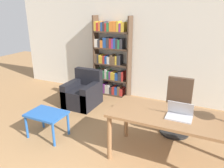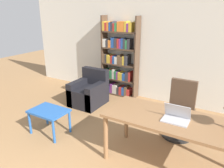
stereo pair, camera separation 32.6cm
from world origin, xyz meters
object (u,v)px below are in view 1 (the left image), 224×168
(desk, at_px, (174,121))
(laptop, at_px, (179,114))
(bookshelf, at_px, (111,60))
(office_chair, at_px, (177,109))
(side_table_blue, at_px, (47,116))
(armchair, at_px, (83,94))

(desk, relative_size, laptop, 5.28)
(bookshelf, bearing_deg, laptop, -45.97)
(desk, bearing_deg, laptop, -27.87)
(office_chair, relative_size, side_table_blue, 1.53)
(desk, xyz_separation_m, laptop, (0.07, -0.04, 0.15))
(desk, height_order, bookshelf, bookshelf)
(office_chair, height_order, side_table_blue, office_chair)
(desk, bearing_deg, office_chair, 95.07)
(desk, xyz_separation_m, bookshelf, (-1.99, 2.10, 0.28))
(side_table_blue, bearing_deg, laptop, 5.36)
(office_chair, bearing_deg, armchair, 172.85)
(office_chair, relative_size, armchair, 1.24)
(desk, xyz_separation_m, office_chair, (-0.08, 0.91, -0.22))
(desk, distance_m, office_chair, 0.94)
(bookshelf, bearing_deg, armchair, -108.75)
(side_table_blue, height_order, bookshelf, bookshelf)
(laptop, distance_m, side_table_blue, 2.27)
(office_chair, bearing_deg, side_table_blue, -150.72)
(office_chair, distance_m, bookshelf, 2.30)
(desk, distance_m, bookshelf, 2.90)
(desk, height_order, laptop, laptop)
(laptop, xyz_separation_m, office_chair, (-0.15, 0.95, -0.36))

